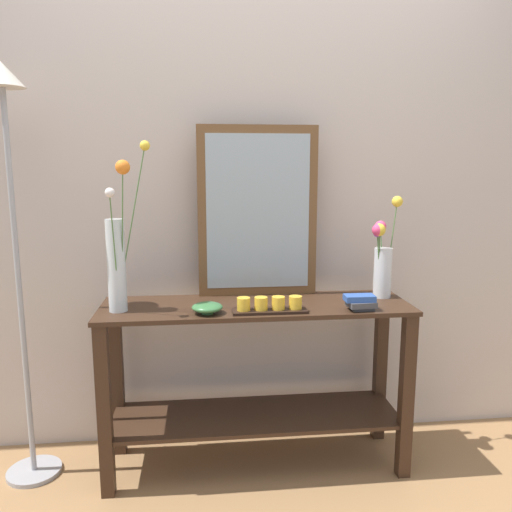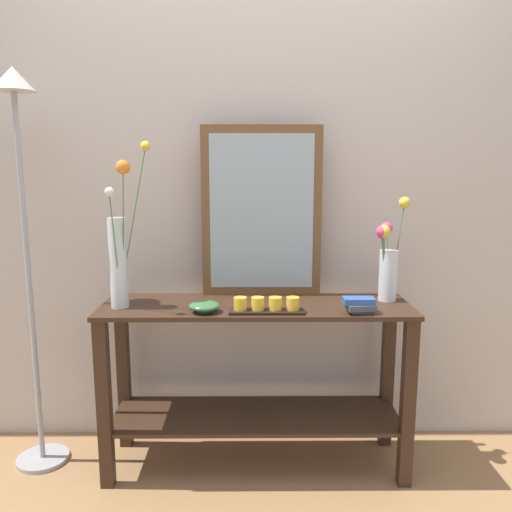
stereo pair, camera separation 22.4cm
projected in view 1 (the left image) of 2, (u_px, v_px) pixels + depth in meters
name	position (u px, v px, depth m)	size (l,w,h in m)	color
ground_plane	(256.00, 465.00, 2.41)	(7.00, 6.00, 0.02)	#997047
wall_back	(249.00, 175.00, 2.50)	(6.40, 0.08, 2.70)	beige
console_table	(256.00, 366.00, 2.33)	(1.39, 0.41, 0.78)	#382316
mirror_leaning	(258.00, 212.00, 2.38)	(0.56, 0.03, 0.80)	brown
tall_vase_left	(118.00, 254.00, 2.12)	(0.20, 0.16, 0.72)	silver
vase_right	(383.00, 258.00, 2.37)	(0.17, 0.14, 0.47)	silver
candle_tray	(270.00, 306.00, 2.14)	(0.32, 0.09, 0.07)	black
decorative_bowl	(207.00, 307.00, 2.13)	(0.13, 0.13, 0.05)	#38703D
book_stack	(361.00, 302.00, 2.18)	(0.13, 0.10, 0.07)	#424247
floor_lamp	(13.00, 208.00, 2.12)	(0.24, 0.24, 1.81)	#9E9EA3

